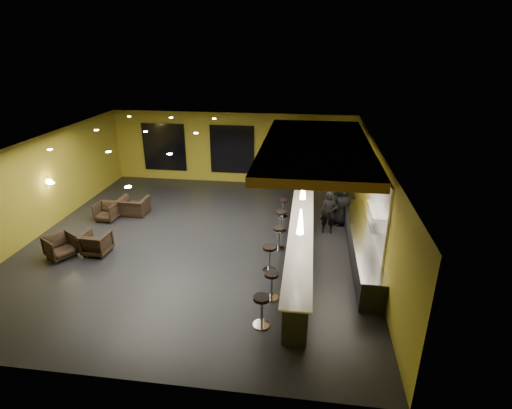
# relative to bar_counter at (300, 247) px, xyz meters

# --- Properties ---
(floor) EXTENTS (12.00, 13.00, 0.10)m
(floor) POSITION_rel_bar_counter_xyz_m (-3.65, 1.00, -0.55)
(floor) COLOR black
(floor) RESTS_ON ground
(ceiling) EXTENTS (12.00, 13.00, 0.10)m
(ceiling) POSITION_rel_bar_counter_xyz_m (-3.65, 1.00, 3.05)
(ceiling) COLOR black
(wall_back) EXTENTS (12.00, 0.10, 3.50)m
(wall_back) POSITION_rel_bar_counter_xyz_m (-3.65, 7.55, 1.25)
(wall_back) COLOR olive
(wall_back) RESTS_ON floor
(wall_front) EXTENTS (12.00, 0.10, 3.50)m
(wall_front) POSITION_rel_bar_counter_xyz_m (-3.65, -5.55, 1.25)
(wall_front) COLOR olive
(wall_front) RESTS_ON floor
(wall_left) EXTENTS (0.10, 13.00, 3.50)m
(wall_left) POSITION_rel_bar_counter_xyz_m (-9.70, 1.00, 1.25)
(wall_left) COLOR olive
(wall_left) RESTS_ON floor
(wall_right) EXTENTS (0.10, 13.00, 3.50)m
(wall_right) POSITION_rel_bar_counter_xyz_m (2.40, 1.00, 1.25)
(wall_right) COLOR olive
(wall_right) RESTS_ON floor
(wood_soffit) EXTENTS (3.60, 8.00, 0.28)m
(wood_soffit) POSITION_rel_bar_counter_xyz_m (0.35, 2.00, 2.86)
(wood_soffit) COLOR #A2702F
(wood_soffit) RESTS_ON ceiling
(window_left) EXTENTS (2.20, 0.06, 2.40)m
(window_left) POSITION_rel_bar_counter_xyz_m (-7.15, 7.44, 1.20)
(window_left) COLOR black
(window_left) RESTS_ON wall_back
(window_center) EXTENTS (2.20, 0.06, 2.40)m
(window_center) POSITION_rel_bar_counter_xyz_m (-3.65, 7.44, 1.20)
(window_center) COLOR black
(window_center) RESTS_ON wall_back
(window_right) EXTENTS (2.20, 0.06, 2.40)m
(window_right) POSITION_rel_bar_counter_xyz_m (-0.65, 7.44, 1.20)
(window_right) COLOR black
(window_right) RESTS_ON wall_back
(tile_backsplash) EXTENTS (0.06, 3.20, 2.40)m
(tile_backsplash) POSITION_rel_bar_counter_xyz_m (2.31, 0.00, 1.50)
(tile_backsplash) COLOR white
(tile_backsplash) RESTS_ON wall_right
(bar_counter) EXTENTS (0.60, 8.00, 1.00)m
(bar_counter) POSITION_rel_bar_counter_xyz_m (0.00, 0.00, 0.00)
(bar_counter) COLOR black
(bar_counter) RESTS_ON floor
(bar_top) EXTENTS (0.78, 8.10, 0.05)m
(bar_top) POSITION_rel_bar_counter_xyz_m (0.00, 0.00, 0.52)
(bar_top) COLOR silver
(bar_top) RESTS_ON bar_counter
(prep_counter) EXTENTS (0.70, 6.00, 0.86)m
(prep_counter) POSITION_rel_bar_counter_xyz_m (2.00, 0.50, -0.07)
(prep_counter) COLOR black
(prep_counter) RESTS_ON floor
(prep_top) EXTENTS (0.72, 6.00, 0.03)m
(prep_top) POSITION_rel_bar_counter_xyz_m (2.00, 0.50, 0.39)
(prep_top) COLOR silver
(prep_top) RESTS_ON prep_counter
(wall_shelf_lower) EXTENTS (0.30, 1.50, 0.03)m
(wall_shelf_lower) POSITION_rel_bar_counter_xyz_m (2.17, -0.20, 1.10)
(wall_shelf_lower) COLOR silver
(wall_shelf_lower) RESTS_ON wall_right
(wall_shelf_upper) EXTENTS (0.30, 1.50, 0.03)m
(wall_shelf_upper) POSITION_rel_bar_counter_xyz_m (2.17, -0.20, 1.55)
(wall_shelf_upper) COLOR silver
(wall_shelf_upper) RESTS_ON wall_right
(column) EXTENTS (0.60, 0.60, 3.50)m
(column) POSITION_rel_bar_counter_xyz_m (0.00, 4.60, 1.25)
(column) COLOR olive
(column) RESTS_ON floor
(wall_sconce) EXTENTS (0.22, 0.22, 0.22)m
(wall_sconce) POSITION_rel_bar_counter_xyz_m (-9.53, 1.50, 1.30)
(wall_sconce) COLOR #FFE5B2
(wall_sconce) RESTS_ON wall_left
(pendant_0) EXTENTS (0.20, 0.20, 0.70)m
(pendant_0) POSITION_rel_bar_counter_xyz_m (0.00, -2.00, 1.85)
(pendant_0) COLOR white
(pendant_0) RESTS_ON wood_soffit
(pendant_1) EXTENTS (0.20, 0.20, 0.70)m
(pendant_1) POSITION_rel_bar_counter_xyz_m (0.00, 0.50, 1.85)
(pendant_1) COLOR white
(pendant_1) RESTS_ON wood_soffit
(pendant_2) EXTENTS (0.20, 0.20, 0.70)m
(pendant_2) POSITION_rel_bar_counter_xyz_m (0.00, 3.00, 1.85)
(pendant_2) COLOR white
(pendant_2) RESTS_ON wood_soffit
(staff_a) EXTENTS (0.62, 0.44, 1.62)m
(staff_a) POSITION_rel_bar_counter_xyz_m (0.97, 2.26, 0.31)
(staff_a) COLOR black
(staff_a) RESTS_ON floor
(staff_b) EXTENTS (0.92, 0.77, 1.68)m
(staff_b) POSITION_rel_bar_counter_xyz_m (1.39, 3.01, 0.34)
(staff_b) COLOR black
(staff_b) RESTS_ON floor
(staff_c) EXTENTS (0.92, 0.71, 1.68)m
(staff_c) POSITION_rel_bar_counter_xyz_m (1.50, 3.03, 0.34)
(staff_c) COLOR black
(staff_c) RESTS_ON floor
(armchair_a) EXTENTS (1.17, 1.16, 0.78)m
(armchair_a) POSITION_rel_bar_counter_xyz_m (-7.91, -0.79, -0.11)
(armchair_a) COLOR black
(armchair_a) RESTS_ON floor
(armchair_b) EXTENTS (0.86, 0.88, 0.76)m
(armchair_b) POSITION_rel_bar_counter_xyz_m (-6.83, -0.41, -0.12)
(armchair_b) COLOR black
(armchair_b) RESTS_ON floor
(armchair_c) EXTENTS (0.82, 0.84, 0.73)m
(armchair_c) POSITION_rel_bar_counter_xyz_m (-7.80, 2.20, -0.14)
(armchair_c) COLOR black
(armchair_c) RESTS_ON floor
(armchair_d) EXTENTS (1.14, 1.00, 0.73)m
(armchair_d) POSITION_rel_bar_counter_xyz_m (-6.95, 2.86, -0.13)
(armchair_d) COLOR black
(armchair_d) RESTS_ON floor
(bar_stool_0) EXTENTS (0.44, 0.44, 0.87)m
(bar_stool_0) POSITION_rel_bar_counter_xyz_m (-0.85, -3.35, 0.06)
(bar_stool_0) COLOR silver
(bar_stool_0) RESTS_ON floor
(bar_stool_1) EXTENTS (0.41, 0.41, 0.82)m
(bar_stool_1) POSITION_rel_bar_counter_xyz_m (-0.72, -2.16, 0.02)
(bar_stool_1) COLOR silver
(bar_stool_1) RESTS_ON floor
(bar_stool_2) EXTENTS (0.44, 0.44, 0.86)m
(bar_stool_2) POSITION_rel_bar_counter_xyz_m (-0.93, -0.73, 0.05)
(bar_stool_2) COLOR silver
(bar_stool_2) RESTS_ON floor
(bar_stool_3) EXTENTS (0.42, 0.42, 0.82)m
(bar_stool_3) POSITION_rel_bar_counter_xyz_m (-0.76, 0.72, 0.03)
(bar_stool_3) COLOR silver
(bar_stool_3) RESTS_ON floor
(bar_stool_4) EXTENTS (0.41, 0.41, 0.82)m
(bar_stool_4) POSITION_rel_bar_counter_xyz_m (-0.80, 2.11, 0.02)
(bar_stool_4) COLOR silver
(bar_stool_4) RESTS_ON floor
(bar_stool_5) EXTENTS (0.38, 0.38, 0.75)m
(bar_stool_5) POSITION_rel_bar_counter_xyz_m (-0.80, 3.46, -0.02)
(bar_stool_5) COLOR silver
(bar_stool_5) RESTS_ON floor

